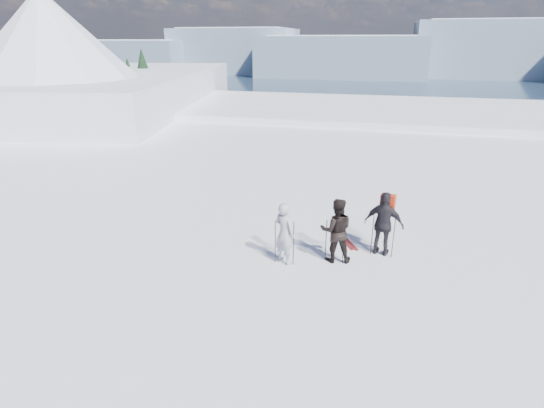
# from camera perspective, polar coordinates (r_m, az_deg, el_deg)

# --- Properties ---
(lake_basin) EXTENTS (820.00, 820.00, 71.62)m
(lake_basin) POSITION_cam_1_polar(r_m,az_deg,el_deg) (39.85, 12.76, 2.66)
(lake_basin) COLOR white
(lake_basin) RESTS_ON ground
(far_mountain_range) EXTENTS (770.00, 110.00, 53.00)m
(far_mountain_range) POSITION_cam_1_polar(r_m,az_deg,el_deg) (463.76, 18.57, 18.71)
(far_mountain_range) COLOR slate
(far_mountain_range) RESTS_ON ground
(near_ridge) EXTENTS (31.37, 35.68, 25.62)m
(near_ridge) POSITION_cam_1_polar(r_m,az_deg,el_deg) (46.86, -21.70, 8.29)
(near_ridge) COLOR white
(near_ridge) RESTS_ON ground
(skier_grey) EXTENTS (0.78, 0.71, 1.80)m
(skier_grey) POSITION_cam_1_polar(r_m,az_deg,el_deg) (11.74, 1.68, -3.94)
(skier_grey) COLOR #9DA1AB
(skier_grey) RESTS_ON ground
(skier_dark) EXTENTS (1.02, 0.86, 1.87)m
(skier_dark) POSITION_cam_1_polar(r_m,az_deg,el_deg) (11.95, 8.62, -3.51)
(skier_dark) COLOR black
(skier_dark) RESTS_ON ground
(skier_pack) EXTENTS (1.20, 0.71, 1.92)m
(skier_pack) POSITION_cam_1_polar(r_m,az_deg,el_deg) (12.56, 14.81, -2.63)
(skier_pack) COLOR black
(skier_pack) RESTS_ON ground
(backpack) EXTENTS (0.45, 0.32, 0.61)m
(backpack) POSITION_cam_1_polar(r_m,az_deg,el_deg) (12.35, 15.62, 3.16)
(backpack) COLOR red
(backpack) RESTS_ON skier_pack
(ski_poles) EXTENTS (3.23, 1.18, 1.34)m
(ski_poles) POSITION_cam_1_polar(r_m,az_deg,el_deg) (12.08, 8.38, -4.77)
(ski_poles) COLOR black
(ski_poles) RESTS_ON ground
(skis_loose) EXTENTS (1.02, 1.54, 0.03)m
(skis_loose) POSITION_cam_1_polar(r_m,az_deg,el_deg) (13.67, 9.60, -4.53)
(skis_loose) COLOR black
(skis_loose) RESTS_ON ground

